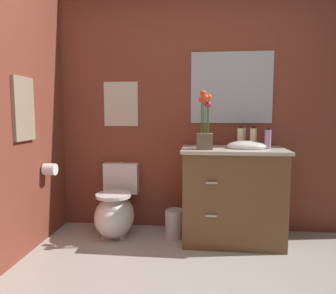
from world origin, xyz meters
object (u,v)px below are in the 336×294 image
hand_wash_bottle (241,137)px  toilet_paper_roll (50,169)px  wall_mirror (231,88)px  soap_bottle (268,139)px  hanging_towel (23,109)px  trash_bin (174,223)px  wall_poster (121,104)px  vanity_cabinet (232,194)px  lotion_bottle (253,137)px  toilet (116,210)px  flower_vase (205,128)px

hand_wash_bottle → toilet_paper_roll: size_ratio=1.85×
wall_mirror → toilet_paper_roll: bearing=-164.6°
soap_bottle → hanging_towel: hanging_towel is taller
trash_bin → wall_mirror: (0.54, 0.27, 1.31)m
wall_poster → vanity_cabinet: bearing=-14.6°
lotion_bottle → wall_mirror: 0.55m
soap_bottle → toilet_paper_roll: 2.02m
lotion_bottle → wall_mirror: (-0.20, 0.19, 0.48)m
toilet → hand_wash_bottle: size_ratio=3.39×
wall_poster → toilet_paper_roll: size_ratio=4.14×
flower_vase → toilet_paper_roll: bearing=-177.2°
toilet → wall_poster: (0.00, 0.27, 1.05)m
soap_bottle → trash_bin: size_ratio=0.72×
vanity_cabinet → wall_mirror: size_ratio=1.32×
lotion_bottle → trash_bin: lotion_bottle is taller
hanging_towel → toilet_paper_roll: (0.06, 0.29, -0.55)m
flower_vase → wall_poster: size_ratio=1.15×
flower_vase → hand_wash_bottle: 0.42m
wall_mirror → toilet_paper_roll: (-1.69, -0.46, -0.77)m
hand_wash_bottle → trash_bin: bearing=-170.8°
lotion_bottle → hanging_towel: bearing=-163.6°
wall_mirror → flower_vase: bearing=-123.6°
vanity_cabinet → toilet_paper_roll: vanity_cabinet is taller
hanging_towel → toilet_paper_roll: bearing=79.4°
trash_bin → wall_poster: wall_poster is taller
flower_vase → soap_bottle: 0.58m
lotion_bottle → wall_poster: bearing=172.0°
lotion_bottle → hanging_towel: hanging_towel is taller
trash_bin → toilet_paper_roll: 1.28m
soap_bottle → wall_mirror: size_ratio=0.24×
flower_vase → hanging_towel: hanging_towel is taller
lotion_bottle → trash_bin: 1.12m
soap_bottle → wall_poster: (-1.43, 0.31, 0.32)m
vanity_cabinet → hanging_towel: bearing=-165.2°
toilet → trash_bin: bearing=-0.5°
hand_wash_bottle → toilet_paper_roll: hand_wash_bottle is taller
lotion_bottle → vanity_cabinet: bearing=-150.8°
trash_bin → toilet: bearing=179.5°
wall_mirror → vanity_cabinet: bearing=-89.5°
hand_wash_bottle → vanity_cabinet: bearing=-122.2°
flower_vase → toilet_paper_roll: size_ratio=4.78×
hand_wash_bottle → hanging_towel: 1.93m
hand_wash_bottle → hanging_towel: size_ratio=0.39×
vanity_cabinet → soap_bottle: (0.30, -0.01, 0.52)m
flower_vase → hanging_towel: (-1.48, -0.36, 0.17)m
vanity_cabinet → hanging_towel: hanging_towel is taller
vanity_cabinet → toilet_paper_roll: size_ratio=9.63×
flower_vase → lotion_bottle: size_ratio=2.59×
trash_bin → wall_poster: size_ratio=0.60×
vanity_cabinet → wall_poster: wall_poster is taller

